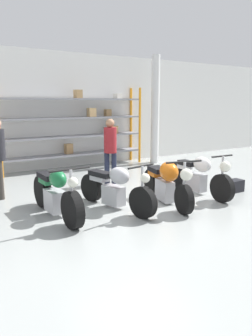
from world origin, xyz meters
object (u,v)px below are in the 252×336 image
(motorcycle_white, at_px, (199,175))
(motorcycle_green, at_px, (56,194))
(shelving_rack, at_px, (77,126))
(motorcycle_orange, at_px, (167,181))
(person_browsing, at_px, (110,146))
(toolbox, at_px, (234,186))
(motorcycle_silver, at_px, (115,188))

(motorcycle_white, bearing_deg, motorcycle_green, -91.95)
(motorcycle_green, relative_size, motorcycle_white, 0.97)
(shelving_rack, height_order, motorcycle_green, shelving_rack)
(motorcycle_orange, xyz_separation_m, motorcycle_white, (1.06, 0.15, -0.02))
(motorcycle_orange, bearing_deg, person_browsing, -163.76)
(motorcycle_green, distance_m, motorcycle_orange, 2.25)
(shelving_rack, xyz_separation_m, motorcycle_white, (1.02, -4.36, -0.89))
(motorcycle_green, bearing_deg, motorcycle_orange, 77.05)
(shelving_rack, bearing_deg, person_browsing, -94.10)
(shelving_rack, height_order, toolbox, shelving_rack)
(motorcycle_white, relative_size, person_browsing, 1.27)
(motorcycle_orange, xyz_separation_m, person_browsing, (-0.13, 2.09, 0.51))
(shelving_rack, bearing_deg, motorcycle_green, -118.94)
(motorcycle_silver, height_order, toolbox, motorcycle_silver)
(person_browsing, bearing_deg, motorcycle_silver, 5.63)
(person_browsing, bearing_deg, motorcycle_white, 64.49)
(shelving_rack, height_order, person_browsing, shelving_rack)
(motorcycle_orange, bearing_deg, motorcycle_white, 110.62)
(motorcycle_orange, bearing_deg, shelving_rack, -167.90)
(person_browsing, bearing_deg, toolbox, 75.14)
(motorcycle_silver, xyz_separation_m, toolbox, (2.98, -0.40, -0.28))
(shelving_rack, relative_size, motorcycle_white, 2.24)
(toolbox, bearing_deg, person_browsing, 132.20)
(shelving_rack, distance_m, motorcycle_silver, 4.50)
(person_browsing, bearing_deg, shelving_rack, -151.16)
(motorcycle_green, xyz_separation_m, toolbox, (4.11, -0.60, -0.28))
(motorcycle_orange, distance_m, person_browsing, 2.15)
(motorcycle_orange, height_order, toolbox, motorcycle_orange)
(motorcycle_green, distance_m, motorcycle_white, 3.28)
(motorcycle_white, distance_m, person_browsing, 2.34)
(motorcycle_white, height_order, person_browsing, person_browsing)
(motorcycle_green, bearing_deg, shelving_rack, 149.44)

